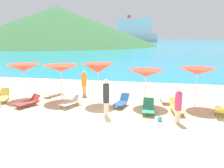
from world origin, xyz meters
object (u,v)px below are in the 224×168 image
(lounge_chair_8, at_px, (177,107))
(beachgoer_0, at_px, (84,83))
(umbrella_3, at_px, (146,73))
(beach_ball, at_px, (160,119))
(umbrella_4, at_px, (197,71))
(lounge_chair_2, at_px, (122,101))
(lounge_chair_1, at_px, (148,107))
(beachgoer_3, at_px, (178,105))
(lounge_chair_0, at_px, (3,97))
(beachgoer_1, at_px, (106,97))
(umbrella_0, at_px, (24,68))
(umbrella_1, at_px, (61,68))
(lounge_chair_9, at_px, (55,91))
(lounge_chair_4, at_px, (71,102))
(cruise_ship, at_px, (134,31))
(umbrella_2, at_px, (98,68))
(lounge_chair_3, at_px, (222,110))
(lounge_chair_5, at_px, (28,101))
(lounge_chair_6, at_px, (165,98))

(lounge_chair_8, height_order, beachgoer_0, beachgoer_0)
(umbrella_3, distance_m, beach_ball, 3.08)
(umbrella_4, bearing_deg, lounge_chair_2, -170.90)
(lounge_chair_1, height_order, beach_ball, lounge_chair_1)
(beachgoer_3, bearing_deg, beach_ball, -5.44)
(lounge_chair_0, distance_m, beachgoer_0, 5.12)
(umbrella_3, height_order, beachgoer_1, umbrella_3)
(umbrella_0, distance_m, beachgoer_1, 6.41)
(umbrella_3, bearing_deg, lounge_chair_1, -79.93)
(umbrella_1, bearing_deg, lounge_chair_9, 136.23)
(lounge_chair_4, xyz_separation_m, beach_ball, (4.97, -1.39, -0.15))
(lounge_chair_8, xyz_separation_m, cruise_ship, (-20.04, 208.52, 9.58))
(umbrella_1, height_order, lounge_chair_0, umbrella_1)
(lounge_chair_4, height_order, cruise_ship, cruise_ship)
(lounge_chair_8, relative_size, cruise_ship, 0.04)
(umbrella_3, relative_size, lounge_chair_4, 1.36)
(umbrella_4, bearing_deg, beach_ball, -128.23)
(umbrella_2, relative_size, lounge_chair_2, 1.65)
(lounge_chair_2, relative_size, lounge_chair_3, 0.94)
(umbrella_3, distance_m, lounge_chair_3, 4.34)
(lounge_chair_2, height_order, beachgoer_1, beachgoer_1)
(umbrella_0, height_order, umbrella_1, umbrella_0)
(lounge_chair_4, bearing_deg, umbrella_3, 37.20)
(lounge_chair_1, height_order, beachgoer_3, beachgoer_3)
(lounge_chair_3, bearing_deg, lounge_chair_4, 15.45)
(beachgoer_0, bearing_deg, lounge_chair_2, -50.97)
(umbrella_0, relative_size, beachgoer_0, 1.32)
(lounge_chair_2, distance_m, lounge_chair_3, 5.24)
(umbrella_3, xyz_separation_m, lounge_chair_8, (1.70, -0.97, -1.61))
(lounge_chair_5, bearing_deg, umbrella_1, 72.92)
(umbrella_1, bearing_deg, umbrella_3, -1.57)
(umbrella_2, relative_size, beach_ball, 9.47)
(lounge_chair_5, bearing_deg, lounge_chair_3, 28.12)
(lounge_chair_6, xyz_separation_m, beachgoer_1, (-3.08, -3.20, 0.78))
(beach_ball, xyz_separation_m, cruise_ship, (-19.12, 209.94, 9.75))
(umbrella_4, bearing_deg, beachgoer_0, 169.87)
(lounge_chair_8, bearing_deg, lounge_chair_4, 173.09)
(lounge_chair_9, bearing_deg, beachgoer_3, -3.50)
(umbrella_1, xyz_separation_m, lounge_chair_3, (9.13, -1.19, -1.75))
(lounge_chair_4, height_order, lounge_chair_9, lounge_chair_9)
(umbrella_2, relative_size, lounge_chair_0, 1.54)
(cruise_ship, bearing_deg, beachgoer_0, -91.71)
(lounge_chair_4, height_order, lounge_chair_5, lounge_chair_5)
(lounge_chair_2, distance_m, beachgoer_1, 1.96)
(lounge_chair_9, relative_size, beachgoer_3, 1.09)
(umbrella_1, xyz_separation_m, lounge_chair_2, (3.92, -0.63, -1.74))
(lounge_chair_0, distance_m, lounge_chair_2, 7.45)
(umbrella_2, bearing_deg, lounge_chair_3, -8.39)
(lounge_chair_6, relative_size, beachgoer_1, 0.92)
(lounge_chair_8, relative_size, beachgoer_1, 0.84)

